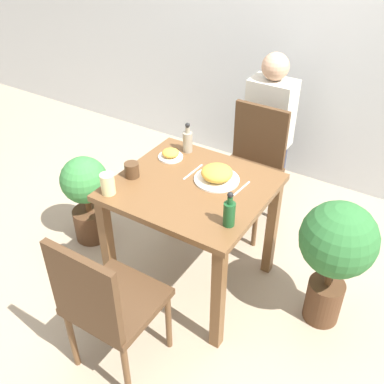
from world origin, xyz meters
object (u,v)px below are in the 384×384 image
at_px(sauce_bottle, 188,141).
at_px(potted_plant_left, 86,193).
at_px(chair_far, 251,162).
at_px(food_plate, 217,174).
at_px(potted_plant_right, 336,249).
at_px(person_figure, 269,128).
at_px(chair_near, 105,302).
at_px(side_plate, 171,154).
at_px(drink_cup, 132,170).
at_px(juice_glass, 108,184).
at_px(condiment_bottle, 229,213).

bearing_deg(sauce_bottle, potted_plant_left, -152.51).
xyz_separation_m(chair_far, food_plate, (0.08, -0.67, 0.29)).
relative_size(potted_plant_right, person_figure, 0.70).
xyz_separation_m(chair_near, food_plate, (0.11, 0.87, 0.29)).
xyz_separation_m(side_plate, person_figure, (0.23, 1.00, -0.20)).
distance_m(drink_cup, juice_glass, 0.20).
relative_size(side_plate, sauce_bottle, 0.77).
distance_m(chair_far, condiment_bottle, 1.09).
distance_m(juice_glass, condiment_bottle, 0.70).
relative_size(food_plate, potted_plant_left, 0.39).
xyz_separation_m(chair_far, potted_plant_right, (0.80, -0.63, 0.04)).
relative_size(chair_far, drink_cup, 10.29).
bearing_deg(potted_plant_left, person_figure, 56.20).
xyz_separation_m(condiment_bottle, person_figure, (-0.38, 1.39, -0.25)).
relative_size(drink_cup, potted_plant_right, 0.11).
height_order(sauce_bottle, person_figure, person_figure).
relative_size(food_plate, juice_glass, 2.18).
relative_size(chair_near, side_plate, 5.87).
bearing_deg(chair_near, juice_glass, -53.97).
bearing_deg(side_plate, chair_far, 64.73).
xyz_separation_m(side_plate, juice_glass, (-0.08, -0.49, 0.04)).
xyz_separation_m(chair_near, potted_plant_right, (0.83, 0.91, 0.04)).
distance_m(juice_glass, potted_plant_right, 1.28).
distance_m(side_plate, condiment_bottle, 0.72).
height_order(condiment_bottle, potted_plant_right, condiment_bottle).
height_order(food_plate, potted_plant_right, food_plate).
xyz_separation_m(drink_cup, potted_plant_left, (-0.51, 0.09, -0.41)).
bearing_deg(condiment_bottle, potted_plant_right, 36.85).
distance_m(side_plate, potted_plant_left, 0.73).
relative_size(food_plate, sauce_bottle, 1.32).
height_order(side_plate, person_figure, person_figure).
relative_size(chair_near, drink_cup, 10.29).
distance_m(condiment_bottle, potted_plant_left, 1.28).
height_order(sauce_bottle, potted_plant_left, sauce_bottle).
bearing_deg(potted_plant_right, drink_cup, -167.22).
bearing_deg(food_plate, person_figure, 97.32).
bearing_deg(side_plate, person_figure, 77.23).
distance_m(sauce_bottle, potted_plant_left, 0.83).
distance_m(condiment_bottle, person_figure, 1.46).
bearing_deg(potted_plant_left, potted_plant_right, 5.94).
height_order(juice_glass, condiment_bottle, condiment_bottle).
xyz_separation_m(chair_near, condiment_bottle, (0.36, 0.56, 0.33)).
relative_size(sauce_bottle, potted_plant_left, 0.30).
relative_size(condiment_bottle, person_figure, 0.17).
distance_m(chair_far, juice_glass, 1.19).
height_order(food_plate, person_figure, person_figure).
relative_size(drink_cup, condiment_bottle, 0.44).
xyz_separation_m(food_plate, sauce_bottle, (-0.32, 0.19, 0.04)).
bearing_deg(juice_glass, condiment_bottle, 8.86).
bearing_deg(juice_glass, side_plate, 81.25).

